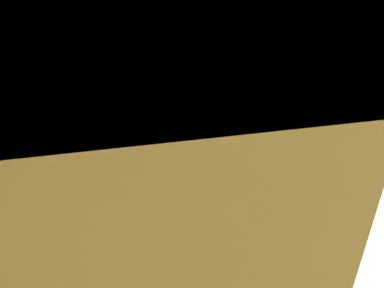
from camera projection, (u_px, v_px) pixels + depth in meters
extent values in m
plane|color=beige|center=(380.00, 271.00, 2.47)|extent=(6.05, 6.05, 0.00)
cube|color=beige|center=(85.00, 70.00, 1.70)|extent=(3.90, 0.12, 2.66)
cube|color=beige|center=(174.00, 218.00, 1.58)|extent=(2.90, 0.62, 0.02)
cube|color=#332819|center=(229.00, 218.00, 2.24)|extent=(0.01, 0.01, 0.80)
cube|color=#332819|center=(219.00, 169.00, 2.64)|extent=(0.01, 0.01, 0.80)
cube|color=black|center=(175.00, 111.00, 3.34)|extent=(0.70, 0.65, 0.89)
cube|color=black|center=(214.00, 115.00, 3.38)|extent=(0.55, 0.01, 0.49)
cube|color=black|center=(174.00, 58.00, 3.10)|extent=(0.67, 0.62, 0.02)
cube|color=black|center=(133.00, 48.00, 3.05)|extent=(0.67, 0.04, 0.18)
cylinder|color=#38383D|center=(190.00, 63.00, 2.97)|extent=(0.11, 0.11, 0.01)
cylinder|color=#38383D|center=(188.00, 49.00, 3.23)|extent=(0.11, 0.11, 0.01)
cylinder|color=#38383D|center=(158.00, 63.00, 2.96)|extent=(0.11, 0.11, 0.01)
cylinder|color=#38383D|center=(159.00, 50.00, 3.22)|extent=(0.11, 0.11, 0.01)
cube|color=white|center=(167.00, 146.00, 1.76)|extent=(0.51, 0.35, 0.28)
cube|color=black|center=(209.00, 150.00, 1.73)|extent=(0.32, 0.01, 0.19)
cube|color=#2D2D33|center=(204.00, 123.00, 1.94)|extent=(0.09, 0.01, 0.19)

